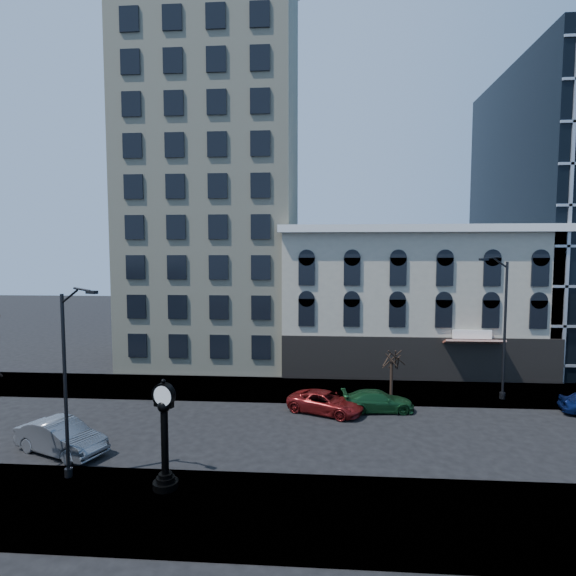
{
  "coord_description": "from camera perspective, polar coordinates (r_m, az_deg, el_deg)",
  "views": [
    {
      "loc": [
        4.05,
        -24.89,
        10.23
      ],
      "look_at": [
        2.0,
        4.0,
        8.0
      ],
      "focal_mm": 28.0,
      "sensor_mm": 36.0,
      "label": 1
    }
  ],
  "objects": [
    {
      "name": "ground",
      "position": [
        27.22,
        -5.04,
        -17.69
      ],
      "size": [
        160.0,
        160.0,
        0.0
      ],
      "primitive_type": "plane",
      "color": "black",
      "rests_on": "ground"
    },
    {
      "name": "sidewalk_far",
      "position": [
        34.67,
        -2.9,
        -12.66
      ],
      "size": [
        160.0,
        6.0,
        0.12
      ],
      "primitive_type": "cube",
      "color": "gray",
      "rests_on": "ground"
    },
    {
      "name": "sidewalk_near",
      "position": [
        20.13,
        -9.05,
        -26.0
      ],
      "size": [
        160.0,
        6.0,
        0.12
      ],
      "primitive_type": "cube",
      "color": "gray",
      "rests_on": "ground"
    },
    {
      "name": "cream_tower",
      "position": [
        45.85,
        -9.18,
        15.78
      ],
      "size": [
        15.9,
        15.4,
        42.5
      ],
      "color": "beige",
      "rests_on": "ground"
    },
    {
      "name": "victorian_row",
      "position": [
        41.77,
        15.02,
        -1.57
      ],
      "size": [
        22.6,
        11.19,
        12.5
      ],
      "color": "#B7AD97",
      "rests_on": "ground"
    },
    {
      "name": "street_clock",
      "position": [
        20.96,
        -15.39,
        -18.01
      ],
      "size": [
        1.09,
        1.09,
        4.8
      ],
      "rotation": [
        0.0,
        0.0,
        -0.28
      ],
      "color": "black",
      "rests_on": "sidewalk_near"
    },
    {
      "name": "street_lamp_near",
      "position": [
        21.79,
        -25.63,
        -5.14
      ],
      "size": [
        2.17,
        1.07,
        8.82
      ],
      "rotation": [
        0.0,
        0.0,
        -0.39
      ],
      "color": "black",
      "rests_on": "sidewalk_near"
    },
    {
      "name": "street_lamp_far",
      "position": [
        33.7,
        25.03,
        -0.24
      ],
      "size": [
        2.52,
        1.11,
        10.1
      ],
      "rotation": [
        0.0,
        0.0,
        3.48
      ],
      "color": "black",
      "rests_on": "sidewalk_far"
    },
    {
      "name": "bare_tree_far",
      "position": [
        33.03,
        13.06,
        -8.03
      ],
      "size": [
        2.37,
        2.37,
        4.08
      ],
      "color": "black",
      "rests_on": "sidewalk_far"
    },
    {
      "name": "car_near_b",
      "position": [
        26.9,
        -26.85,
        -16.52
      ],
      "size": [
        5.37,
        3.5,
        1.67
      ],
      "primitive_type": "imported",
      "rotation": [
        0.0,
        0.0,
        1.2
      ],
      "color": "#595B60",
      "rests_on": "ground"
    },
    {
      "name": "car_far_a",
      "position": [
        29.86,
        4.79,
        -14.27
      ],
      "size": [
        5.38,
        4.01,
        1.36
      ],
      "primitive_type": "imported",
      "rotation": [
        0.0,
        0.0,
        1.16
      ],
      "color": "maroon",
      "rests_on": "ground"
    },
    {
      "name": "car_far_b",
      "position": [
        30.61,
        11.33,
        -13.88
      ],
      "size": [
        4.77,
        2.26,
        1.34
      ],
      "primitive_type": "imported",
      "rotation": [
        0.0,
        0.0,
        1.65
      ],
      "color": "#143F1E",
      "rests_on": "ground"
    }
  ]
}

